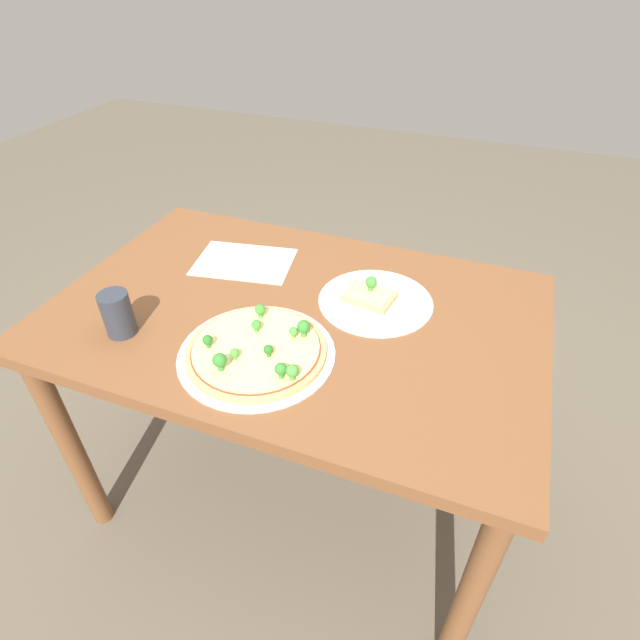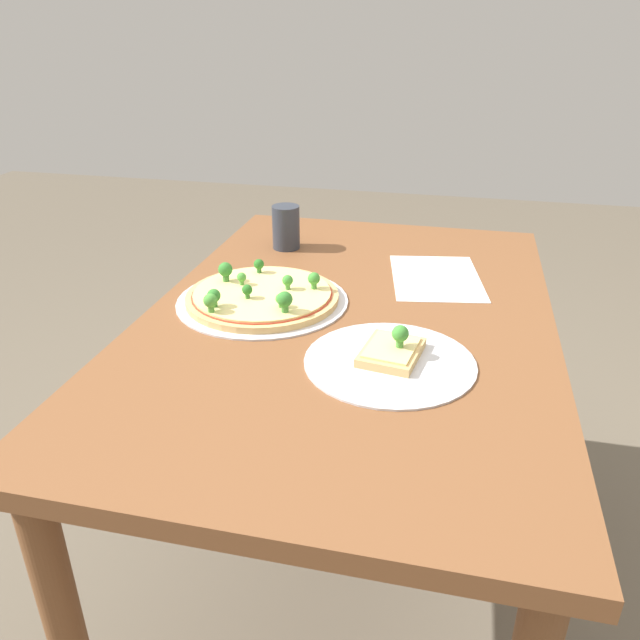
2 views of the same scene
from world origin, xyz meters
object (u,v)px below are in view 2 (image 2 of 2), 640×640
Objects in this scene: dining_table at (348,356)px; pizza_tray_slice at (391,357)px; drinking_cup at (286,227)px; pizza_tray_whole at (262,296)px.

pizza_tray_slice is (-0.18, -0.11, 0.11)m from dining_table.
pizza_tray_slice is at bearing -148.72° from dining_table.
pizza_tray_slice is at bearing -147.39° from drinking_cup.
drinking_cup reaches higher than pizza_tray_slice.
pizza_tray_whole is 3.26× the size of drinking_cup.
pizza_tray_whole is at bearing 86.33° from dining_table.
drinking_cup is at bearing 33.27° from dining_table.
pizza_tray_whole is at bearing -172.85° from drinking_cup.
pizza_tray_slice is 0.64m from drinking_cup.
dining_table is 3.44× the size of pizza_tray_whole.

